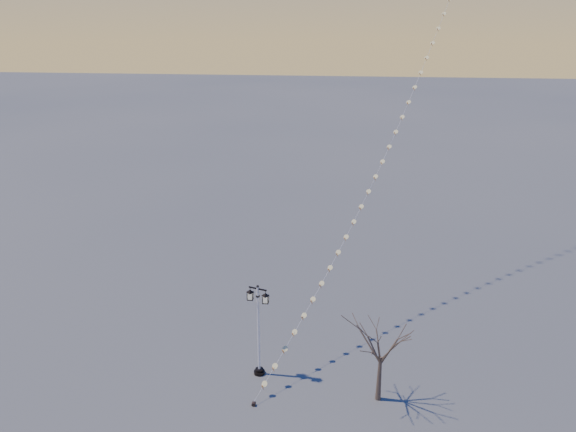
# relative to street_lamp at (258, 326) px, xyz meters

# --- Properties ---
(ground) EXTENTS (300.00, 300.00, 0.00)m
(ground) POSITION_rel_street_lamp_xyz_m (0.95, -1.51, -2.99)
(ground) COLOR #565857
(ground) RESTS_ON ground
(street_lamp) EXTENTS (1.33, 0.76, 5.41)m
(street_lamp) POSITION_rel_street_lamp_xyz_m (0.00, 0.00, 0.00)
(street_lamp) COLOR black
(street_lamp) RESTS_ON ground
(bare_tree) EXTENTS (2.76, 2.76, 4.57)m
(bare_tree) POSITION_rel_street_lamp_xyz_m (6.39, -1.50, 0.18)
(bare_tree) COLOR #4A3B2F
(bare_tree) RESTS_ON ground
(kite_train) EXTENTS (17.13, 33.45, 32.48)m
(kite_train) POSITION_rel_street_lamp_xyz_m (8.40, 13.73, 13.15)
(kite_train) COLOR black
(kite_train) RESTS_ON ground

